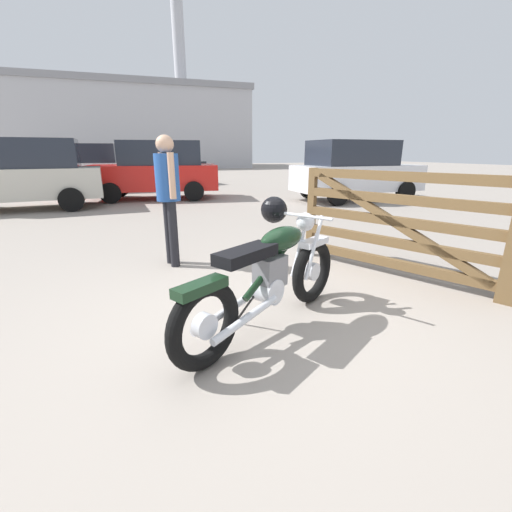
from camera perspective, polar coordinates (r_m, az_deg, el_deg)
The scene contains 10 objects.
ground_plane at distance 3.22m, azimuth 1.89°, elevation -9.97°, with size 80.00×80.00×0.00m, color gray.
vintage_motorcycle at distance 2.88m, azimuth 2.38°, elevation -2.66°, with size 1.87×1.16×1.07m.
timber_gate at distance 4.31m, azimuth 25.64°, elevation 5.20°, with size 1.17×2.36×1.60m.
bystander at distance 4.56m, azimuth -14.46°, elevation 10.91°, with size 0.30×0.45×1.66m.
dark_sedan_left at distance 11.58m, azimuth -16.27°, elevation 13.67°, with size 4.13×2.33×1.78m.
blue_hatchback_right at distance 11.25m, azimuth 16.20°, elevation 13.59°, with size 3.93×1.89×1.78m.
white_estate_far at distance 16.33m, azimuth -16.47°, elevation 14.15°, with size 4.41×2.40×1.67m.
red_hatchback_near at distance 10.81m, azimuth -34.48°, elevation 11.23°, with size 3.94×1.90×1.78m.
silver_sedan_mid at distance 15.06m, azimuth -29.61°, elevation 12.90°, with size 4.83×2.26×1.74m.
industrial_building at distance 36.65m, azimuth -20.72°, elevation 19.36°, with size 22.40×12.84×16.27m.
Camera 1 is at (-1.16, -2.63, 1.46)m, focal length 24.02 mm.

